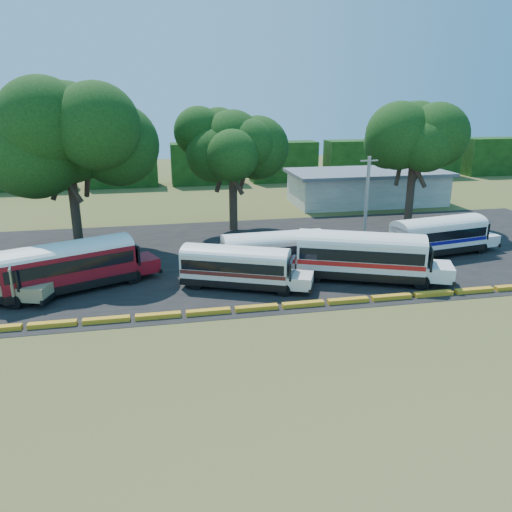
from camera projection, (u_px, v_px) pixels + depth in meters
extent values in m
plane|color=#3E521B|center=(284.00, 315.00, 30.31)|extent=(160.00, 160.00, 0.00)
cube|color=black|center=(260.00, 255.00, 41.70)|extent=(64.00, 24.00, 0.02)
cube|color=#F2A71C|center=(52.00, 324.00, 28.72)|extent=(2.70, 0.45, 0.30)
cube|color=#F2A71C|center=(106.00, 320.00, 29.27)|extent=(2.70, 0.45, 0.30)
cube|color=#F2A71C|center=(158.00, 316.00, 29.82)|extent=(2.70, 0.45, 0.30)
cube|color=#F2A71C|center=(208.00, 312.00, 30.37)|extent=(2.70, 0.45, 0.30)
cube|color=#F2A71C|center=(256.00, 308.00, 30.92)|extent=(2.70, 0.45, 0.30)
cube|color=#F2A71C|center=(303.00, 304.00, 31.48)|extent=(2.70, 0.45, 0.30)
cube|color=#F2A71C|center=(348.00, 301.00, 32.03)|extent=(2.70, 0.45, 0.30)
cube|color=#F2A71C|center=(391.00, 297.00, 32.58)|extent=(2.70, 0.45, 0.30)
cube|color=#F2A71C|center=(433.00, 294.00, 33.13)|extent=(2.70, 0.45, 0.30)
cube|color=#F2A71C|center=(474.00, 291.00, 33.68)|extent=(2.70, 0.45, 0.30)
cube|color=silver|center=(367.00, 189.00, 61.07)|extent=(18.00, 8.00, 3.60)
cube|color=#53555B|center=(368.00, 172.00, 60.46)|extent=(19.00, 9.00, 0.40)
cube|color=black|center=(34.00, 168.00, 69.78)|extent=(10.00, 4.00, 6.00)
cube|color=black|center=(122.00, 166.00, 71.99)|extent=(10.00, 4.00, 6.00)
cube|color=black|center=(205.00, 164.00, 74.20)|extent=(10.00, 4.00, 6.00)
cube|color=black|center=(283.00, 162.00, 76.40)|extent=(10.00, 4.00, 6.00)
cube|color=black|center=(357.00, 160.00, 78.61)|extent=(10.00, 4.00, 6.00)
cube|color=black|center=(427.00, 158.00, 80.81)|extent=(10.00, 4.00, 6.00)
cube|color=black|center=(493.00, 156.00, 83.02)|extent=(10.00, 4.00, 6.00)
cylinder|color=black|center=(14.00, 302.00, 30.97)|extent=(1.00, 0.55, 0.97)
cylinder|color=black|center=(32.00, 290.00, 32.92)|extent=(1.00, 0.55, 0.97)
cube|color=#9D8E61|center=(38.00, 290.00, 31.70)|extent=(2.30, 2.55, 0.92)
cube|color=black|center=(27.00, 276.00, 31.47)|extent=(0.80, 2.17, 1.33)
cube|color=black|center=(51.00, 296.00, 31.74)|extent=(0.87, 2.32, 0.29)
cylinder|color=black|center=(134.00, 277.00, 35.14)|extent=(1.07, 0.68, 1.04)
cylinder|color=black|center=(122.00, 268.00, 36.90)|extent=(1.07, 0.68, 1.04)
cylinder|color=black|center=(26.00, 299.00, 31.35)|extent=(1.07, 0.68, 1.04)
cylinder|color=black|center=(19.00, 288.00, 33.10)|extent=(1.07, 0.68, 1.04)
cube|color=black|center=(70.00, 282.00, 33.79)|extent=(8.89, 5.75, 0.57)
cube|color=maroon|center=(68.00, 265.00, 33.41)|extent=(8.89, 5.75, 1.91)
cube|color=black|center=(67.00, 261.00, 33.34)|extent=(8.60, 5.67, 0.80)
ellipsoid|color=white|center=(66.00, 251.00, 33.12)|extent=(8.89, 5.75, 1.17)
cube|color=maroon|center=(142.00, 263.00, 36.49)|extent=(2.63, 2.85, 0.99)
cube|color=black|center=(133.00, 252.00, 35.82)|extent=(1.08, 2.27, 1.43)
cube|color=black|center=(154.00, 267.00, 37.09)|extent=(1.17, 2.42, 0.31)
cube|color=black|center=(2.00, 297.00, 31.57)|extent=(1.17, 2.42, 0.31)
cylinder|color=black|center=(284.00, 290.00, 32.95)|extent=(0.92, 0.58, 0.89)
cylinder|color=black|center=(288.00, 280.00, 34.74)|extent=(0.92, 0.58, 0.89)
cylinder|color=black|center=(196.00, 284.00, 34.10)|extent=(0.92, 0.58, 0.89)
cylinder|color=black|center=(204.00, 274.00, 35.89)|extent=(0.92, 0.58, 0.89)
cube|color=black|center=(236.00, 280.00, 34.46)|extent=(7.63, 4.88, 0.49)
cube|color=white|center=(236.00, 265.00, 34.14)|extent=(7.63, 4.88, 1.64)
cube|color=black|center=(236.00, 262.00, 34.08)|extent=(7.38, 4.82, 0.69)
cube|color=#561A16|center=(236.00, 270.00, 34.24)|extent=(7.58, 4.89, 0.27)
ellipsoid|color=white|center=(235.00, 254.00, 33.89)|extent=(7.63, 4.88, 1.01)
cube|color=white|center=(300.00, 280.00, 33.54)|extent=(2.24, 2.44, 0.85)
cube|color=black|center=(292.00, 268.00, 33.37)|extent=(0.91, 1.95, 1.23)
cube|color=black|center=(311.00, 286.00, 33.50)|extent=(0.99, 2.08, 0.27)
cube|color=black|center=(186.00, 277.00, 35.18)|extent=(0.99, 2.08, 0.27)
cylinder|color=black|center=(323.00, 266.00, 37.54)|extent=(0.93, 0.30, 0.92)
cylinder|color=black|center=(314.00, 258.00, 39.37)|extent=(0.93, 0.30, 0.92)
cylinder|color=black|center=(241.00, 273.00, 36.14)|extent=(0.93, 0.30, 0.92)
cylinder|color=black|center=(236.00, 264.00, 37.97)|extent=(0.93, 0.30, 0.92)
cube|color=black|center=(273.00, 264.00, 37.61)|extent=(7.67, 2.63, 0.51)
cube|color=beige|center=(273.00, 250.00, 37.27)|extent=(7.67, 2.63, 1.69)
cube|color=black|center=(273.00, 247.00, 37.21)|extent=(7.37, 2.67, 0.71)
cube|color=maroon|center=(273.00, 254.00, 37.38)|extent=(7.60, 2.66, 0.28)
ellipsoid|color=white|center=(273.00, 239.00, 37.01)|extent=(7.67, 2.63, 1.04)
cube|color=beige|center=(331.00, 256.00, 38.55)|extent=(1.75, 2.10, 0.88)
cube|color=black|center=(324.00, 245.00, 38.15)|extent=(0.23, 2.13, 1.27)
cube|color=black|center=(340.00, 260.00, 38.84)|extent=(0.26, 2.27, 0.28)
cube|color=black|center=(224.00, 269.00, 36.80)|extent=(0.26, 2.27, 0.28)
cylinder|color=black|center=(422.00, 283.00, 34.04)|extent=(1.11, 0.68, 1.07)
cylinder|color=black|center=(418.00, 271.00, 36.19)|extent=(1.11, 0.68, 1.07)
cylinder|color=black|center=(315.00, 276.00, 35.34)|extent=(1.11, 0.68, 1.07)
cylinder|color=black|center=(317.00, 265.00, 37.49)|extent=(1.11, 0.68, 1.07)
cube|color=black|center=(359.00, 271.00, 35.81)|extent=(9.16, 5.77, 0.59)
cube|color=white|center=(360.00, 254.00, 35.42)|extent=(9.16, 5.77, 1.96)
cube|color=black|center=(361.00, 251.00, 35.35)|extent=(8.85, 5.70, 0.82)
cube|color=red|center=(360.00, 259.00, 35.54)|extent=(9.09, 5.78, 0.32)
ellipsoid|color=white|center=(361.00, 241.00, 35.12)|extent=(9.16, 5.77, 1.21)
cube|color=white|center=(438.00, 271.00, 34.76)|extent=(2.67, 2.91, 1.02)
cube|color=black|center=(429.00, 257.00, 34.56)|extent=(1.07, 2.35, 1.47)
cube|color=black|center=(451.00, 278.00, 34.73)|extent=(1.16, 2.51, 0.32)
cube|color=black|center=(299.00, 269.00, 36.62)|extent=(1.16, 2.51, 0.32)
cylinder|color=black|center=(482.00, 248.00, 41.86)|extent=(1.01, 0.43, 0.97)
cylinder|color=black|center=(464.00, 242.00, 43.71)|extent=(1.01, 0.43, 0.97)
cylinder|color=black|center=(416.00, 257.00, 39.62)|extent=(1.01, 0.43, 0.97)
cylinder|color=black|center=(400.00, 250.00, 41.47)|extent=(1.01, 0.43, 0.97)
cube|color=black|center=(437.00, 248.00, 41.46)|extent=(8.29, 3.75, 0.54)
cube|color=white|center=(438.00, 234.00, 41.10)|extent=(8.29, 3.75, 1.78)
cube|color=black|center=(438.00, 232.00, 41.03)|extent=(7.99, 3.75, 0.75)
cube|color=navy|center=(438.00, 239.00, 41.21)|extent=(8.22, 3.77, 0.29)
ellipsoid|color=white|center=(439.00, 224.00, 40.82)|extent=(8.29, 3.75, 1.10)
cube|color=white|center=(483.00, 239.00, 43.01)|extent=(2.09, 2.41, 0.93)
cube|color=black|center=(479.00, 229.00, 42.51)|extent=(0.52, 2.24, 1.34)
cube|color=black|center=(490.00, 242.00, 43.41)|extent=(0.57, 2.38, 0.29)
cube|color=black|center=(397.00, 254.00, 40.15)|extent=(0.57, 2.38, 0.29)
cylinder|color=#312518|center=(75.00, 212.00, 42.13)|extent=(0.80, 0.80, 6.70)
cylinder|color=#312518|center=(88.00, 176.00, 41.89)|extent=(1.26, 2.48, 3.85)
cylinder|color=#312518|center=(61.00, 176.00, 41.84)|extent=(1.93, 2.18, 3.85)
cylinder|color=#312518|center=(66.00, 180.00, 40.01)|extent=(2.51, 0.86, 3.85)
ellipsoid|color=black|center=(66.00, 133.00, 40.13)|extent=(11.06, 11.06, 8.11)
cylinder|color=#312518|center=(233.00, 201.00, 48.54)|extent=(0.80, 0.80, 5.81)
cylinder|color=#312518|center=(245.00, 174.00, 48.42)|extent=(1.17, 2.22, 3.37)
cylinder|color=#312518|center=(221.00, 174.00, 48.37)|extent=(1.75, 1.97, 3.37)
cylinder|color=#312518|center=(233.00, 177.00, 46.54)|extent=(2.24, 0.81, 3.37)
ellipsoid|color=black|center=(232.00, 141.00, 46.79)|extent=(7.93, 7.93, 5.81)
cylinder|color=#312518|center=(410.00, 194.00, 51.23)|extent=(0.80, 0.80, 6.09)
cylinder|color=#312518|center=(422.00, 167.00, 51.06)|extent=(1.20, 2.30, 3.52)
cylinder|color=#312518|center=(400.00, 168.00, 51.02)|extent=(1.81, 2.03, 3.52)
cylinder|color=#312518|center=(417.00, 170.00, 49.19)|extent=(2.33, 0.83, 3.52)
ellipsoid|color=black|center=(416.00, 135.00, 49.40)|extent=(8.89, 8.89, 6.52)
cylinder|color=gray|center=(367.00, 200.00, 44.58)|extent=(0.30, 0.30, 7.65)
cube|color=gray|center=(369.00, 161.00, 43.52)|extent=(1.60, 0.12, 0.12)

